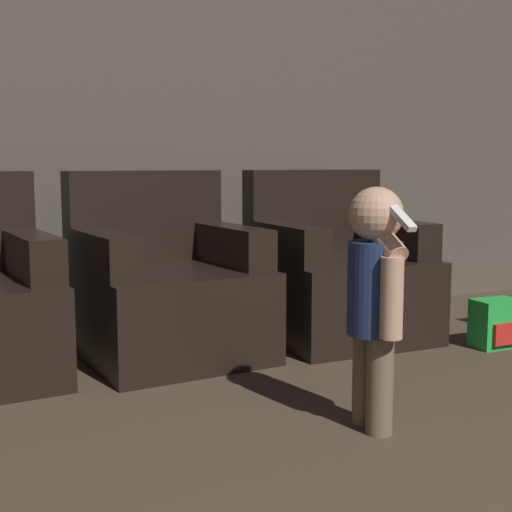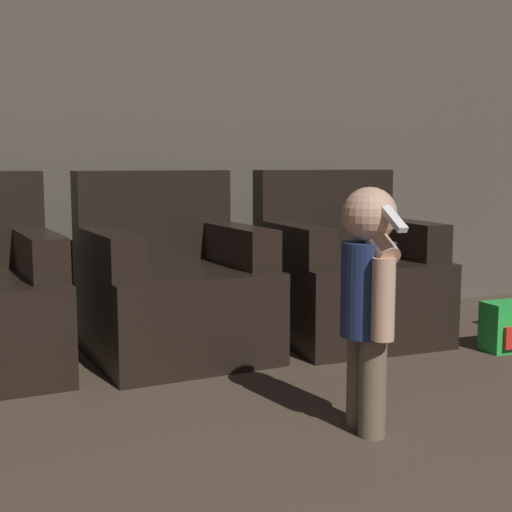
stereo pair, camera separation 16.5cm
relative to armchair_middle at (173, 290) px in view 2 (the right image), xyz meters
The scene contains 5 objects.
wall_back 1.22m from the armchair_middle, 80.46° to the left, with size 8.40×0.05×2.60m.
armchair_middle is the anchor object (origin of this frame).
armchair_right 1.00m from the armchair_middle, ahead, with size 0.84×0.84×0.93m.
person_toddler 1.37m from the armchair_middle, 73.73° to the right, with size 0.20×0.35×0.89m.
toy_backpack 1.75m from the armchair_middle, 19.42° to the right, with size 0.25×0.18×0.26m.
Camera 2 is at (-1.03, 0.29, 0.97)m, focal length 50.00 mm.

